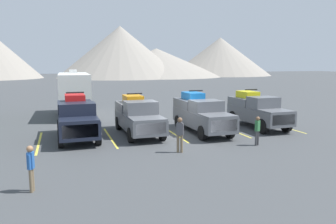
{
  "coord_description": "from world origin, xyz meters",
  "views": [
    {
      "loc": [
        -6.6,
        -18.44,
        4.4
      ],
      "look_at": [
        0.0,
        1.78,
        1.2
      ],
      "focal_mm": 35.36,
      "sensor_mm": 36.0,
      "label": 1
    }
  ],
  "objects_px": {
    "pickup_truck_c": "(201,113)",
    "pickup_truck_d": "(257,110)",
    "person_a": "(31,165)",
    "pickup_truck_a": "(77,118)",
    "person_b": "(257,129)",
    "pickup_truck_b": "(138,116)",
    "person_c": "(180,132)",
    "camper_trailer_a": "(74,92)"
  },
  "relations": [
    {
      "from": "pickup_truck_a",
      "to": "person_a",
      "type": "relative_size",
      "value": 3.25
    },
    {
      "from": "pickup_truck_b",
      "to": "person_a",
      "type": "bearing_deg",
      "value": -124.8
    },
    {
      "from": "person_c",
      "to": "pickup_truck_a",
      "type": "bearing_deg",
      "value": 134.26
    },
    {
      "from": "person_b",
      "to": "person_a",
      "type": "bearing_deg",
      "value": -163.96
    },
    {
      "from": "camper_trailer_a",
      "to": "person_a",
      "type": "relative_size",
      "value": 5.03
    },
    {
      "from": "pickup_truck_c",
      "to": "pickup_truck_d",
      "type": "height_order",
      "value": "pickup_truck_c"
    },
    {
      "from": "pickup_truck_a",
      "to": "person_c",
      "type": "xyz_separation_m",
      "value": [
        4.63,
        -4.76,
        -0.2
      ]
    },
    {
      "from": "pickup_truck_c",
      "to": "pickup_truck_d",
      "type": "bearing_deg",
      "value": 3.13
    },
    {
      "from": "pickup_truck_b",
      "to": "person_b",
      "type": "relative_size",
      "value": 3.62
    },
    {
      "from": "pickup_truck_b",
      "to": "camper_trailer_a",
      "type": "height_order",
      "value": "camper_trailer_a"
    },
    {
      "from": "pickup_truck_a",
      "to": "camper_trailer_a",
      "type": "bearing_deg",
      "value": 88.4
    },
    {
      "from": "pickup_truck_a",
      "to": "person_c",
      "type": "height_order",
      "value": "pickup_truck_a"
    },
    {
      "from": "person_a",
      "to": "person_b",
      "type": "bearing_deg",
      "value": 16.04
    },
    {
      "from": "camper_trailer_a",
      "to": "person_a",
      "type": "xyz_separation_m",
      "value": [
        -2.14,
        -16.34,
        -1.07
      ]
    },
    {
      "from": "pickup_truck_a",
      "to": "pickup_truck_d",
      "type": "distance_m",
      "value": 11.88
    },
    {
      "from": "person_a",
      "to": "pickup_truck_c",
      "type": "bearing_deg",
      "value": 37.68
    },
    {
      "from": "person_a",
      "to": "pickup_truck_d",
      "type": "bearing_deg",
      "value": 28.8
    },
    {
      "from": "pickup_truck_d",
      "to": "camper_trailer_a",
      "type": "height_order",
      "value": "camper_trailer_a"
    },
    {
      "from": "pickup_truck_a",
      "to": "pickup_truck_b",
      "type": "distance_m",
      "value": 3.65
    },
    {
      "from": "person_b",
      "to": "camper_trailer_a",
      "type": "bearing_deg",
      "value": 123.71
    },
    {
      "from": "pickup_truck_a",
      "to": "pickup_truck_c",
      "type": "height_order",
      "value": "pickup_truck_a"
    },
    {
      "from": "pickup_truck_b",
      "to": "person_c",
      "type": "distance_m",
      "value": 4.98
    },
    {
      "from": "pickup_truck_a",
      "to": "pickup_truck_d",
      "type": "height_order",
      "value": "pickup_truck_a"
    },
    {
      "from": "pickup_truck_b",
      "to": "pickup_truck_c",
      "type": "xyz_separation_m",
      "value": [
        3.95,
        -0.65,
        0.04
      ]
    },
    {
      "from": "pickup_truck_b",
      "to": "person_c",
      "type": "bearing_deg",
      "value": -78.59
    },
    {
      "from": "person_a",
      "to": "pickup_truck_a",
      "type": "bearing_deg",
      "value": 76.39
    },
    {
      "from": "camper_trailer_a",
      "to": "person_c",
      "type": "height_order",
      "value": "camper_trailer_a"
    },
    {
      "from": "pickup_truck_c",
      "to": "pickup_truck_d",
      "type": "xyz_separation_m",
      "value": [
        4.27,
        0.23,
        0.0
      ]
    },
    {
      "from": "pickup_truck_a",
      "to": "person_b",
      "type": "height_order",
      "value": "pickup_truck_a"
    },
    {
      "from": "pickup_truck_b",
      "to": "person_c",
      "type": "xyz_separation_m",
      "value": [
        0.98,
        -4.88,
        -0.13
      ]
    },
    {
      "from": "pickup_truck_d",
      "to": "person_a",
      "type": "height_order",
      "value": "pickup_truck_d"
    },
    {
      "from": "person_a",
      "to": "person_b",
      "type": "distance_m",
      "value": 11.39
    },
    {
      "from": "pickup_truck_d",
      "to": "camper_trailer_a",
      "type": "distance_m",
      "value": 14.59
    },
    {
      "from": "person_b",
      "to": "pickup_truck_c",
      "type": "bearing_deg",
      "value": 108.86
    },
    {
      "from": "pickup_truck_a",
      "to": "pickup_truck_c",
      "type": "bearing_deg",
      "value": -3.97
    },
    {
      "from": "pickup_truck_d",
      "to": "person_b",
      "type": "bearing_deg",
      "value": -122.64
    },
    {
      "from": "person_a",
      "to": "person_c",
      "type": "height_order",
      "value": "person_c"
    },
    {
      "from": "pickup_truck_c",
      "to": "person_c",
      "type": "relative_size",
      "value": 3.29
    },
    {
      "from": "pickup_truck_b",
      "to": "pickup_truck_a",
      "type": "bearing_deg",
      "value": -178.08
    },
    {
      "from": "pickup_truck_d",
      "to": "person_c",
      "type": "xyz_separation_m",
      "value": [
        -7.24,
        -4.46,
        -0.18
      ]
    },
    {
      "from": "pickup_truck_b",
      "to": "pickup_truck_c",
      "type": "height_order",
      "value": "pickup_truck_c"
    },
    {
      "from": "person_c",
      "to": "person_a",
      "type": "bearing_deg",
      "value": -154.53
    }
  ]
}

